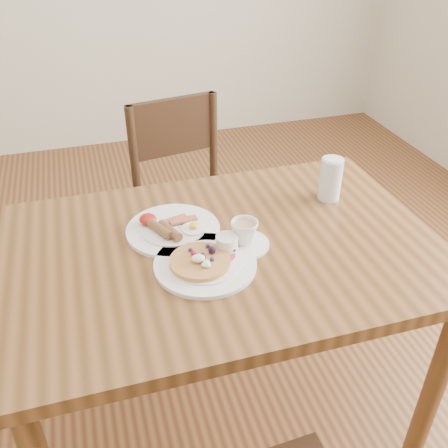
% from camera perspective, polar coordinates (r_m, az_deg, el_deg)
% --- Properties ---
extents(ground, '(5.00, 5.00, 0.00)m').
position_cam_1_polar(ground, '(1.92, -0.00, -20.82)').
color(ground, '#5A2E19').
rests_on(ground, ground).
extents(dining_table, '(1.20, 0.80, 0.75)m').
position_cam_1_polar(dining_table, '(1.44, -0.00, -5.59)').
color(dining_table, brown).
rests_on(dining_table, ground).
extents(chair_far, '(0.49, 0.49, 0.88)m').
position_cam_1_polar(chair_far, '(2.12, -4.12, 3.06)').
color(chair_far, '#302011').
rests_on(chair_far, ground).
extents(pancake_plate, '(0.27, 0.27, 0.06)m').
position_cam_1_polar(pancake_plate, '(1.31, -2.02, -4.21)').
color(pancake_plate, white).
rests_on(pancake_plate, dining_table).
extents(breakfast_plate, '(0.27, 0.27, 0.04)m').
position_cam_1_polar(breakfast_plate, '(1.44, -6.00, -0.53)').
color(breakfast_plate, white).
rests_on(breakfast_plate, dining_table).
extents(teacup_saucer, '(0.14, 0.14, 0.08)m').
position_cam_1_polar(teacup_saucer, '(1.37, 2.33, -1.31)').
color(teacup_saucer, white).
rests_on(teacup_saucer, dining_table).
extents(water_glass, '(0.07, 0.07, 0.14)m').
position_cam_1_polar(water_glass, '(1.60, 12.08, 5.05)').
color(water_glass, silver).
rests_on(water_glass, dining_table).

